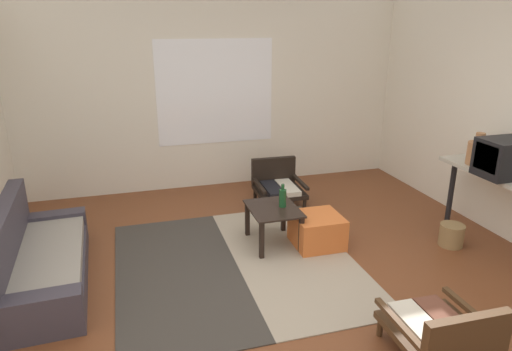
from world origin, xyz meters
The scene contains 13 objects.
ground_plane centered at (0.00, 0.00, 0.00)m, with size 7.80×7.80×0.00m, color brown.
far_wall_with_window centered at (0.00, 3.06, 1.35)m, with size 5.60×0.13×2.70m.
area_rug centered at (-0.30, 0.70, 0.01)m, with size 2.24×2.37×0.01m.
couch centered at (-2.06, 0.85, 0.22)m, with size 0.75×1.77×0.73m.
coffee_table centered at (0.17, 1.01, 0.33)m, with size 0.49×0.61×0.41m.
armchair_by_window centered at (0.60, 2.14, 0.24)m, with size 0.61×0.62×0.53m.
armchair_striped_foreground centered at (0.73, -0.96, 0.23)m, with size 0.63×0.65×0.50m.
ottoman_orange centered at (0.60, 0.86, 0.17)m, with size 0.48×0.48×0.33m, color #D1662D.
console_shelf centered at (2.30, 0.33, 0.69)m, with size 0.36×1.42×0.79m.
crt_television centered at (2.30, 0.28, 0.97)m, with size 0.53×0.37×0.37m.
clay_vase centered at (2.30, 0.67, 0.92)m, with size 0.22×0.22×0.34m.
glass_bottle centered at (0.27, 1.02, 0.51)m, with size 0.07×0.07×0.24m.
wicker_basket centered at (1.94, 0.46, 0.12)m, with size 0.25×0.25×0.23m, color olive.
Camera 1 is at (-1.21, -3.07, 2.22)m, focal length 32.04 mm.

